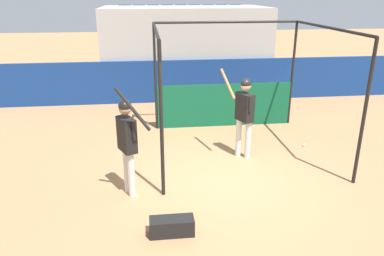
{
  "coord_description": "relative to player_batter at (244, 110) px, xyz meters",
  "views": [
    {
      "loc": [
        -1.44,
        -6.65,
        3.62
      ],
      "look_at": [
        -0.59,
        0.38,
        1.01
      ],
      "focal_mm": 35.0,
      "sensor_mm": 36.0,
      "label": 1
    }
  ],
  "objects": [
    {
      "name": "player_waiting",
      "position": [
        -2.51,
        -1.41,
        0.0
      ],
      "size": [
        0.63,
        0.64,
        2.16
      ],
      "rotation": [
        0.0,
        0.0,
        -1.13
      ],
      "color": "silver",
      "rests_on": "ground"
    },
    {
      "name": "baseball",
      "position": [
        1.67,
        0.41,
        -1.09
      ],
      "size": [
        0.07,
        0.07,
        0.07
      ],
      "color": "white",
      "rests_on": "ground"
    },
    {
      "name": "equipment_bag",
      "position": [
        -1.82,
        -2.75,
        -0.99
      ],
      "size": [
        0.7,
        0.28,
        0.28
      ],
      "color": "black",
      "rests_on": "ground"
    },
    {
      "name": "outfield_wall",
      "position": [
        -0.67,
        4.78,
        -0.41
      ],
      "size": [
        24.0,
        0.12,
        1.43
      ],
      "color": "navy",
      "rests_on": "ground"
    },
    {
      "name": "ground_plane",
      "position": [
        -0.67,
        -1.08,
        -1.13
      ],
      "size": [
        60.0,
        60.0,
        0.0
      ],
      "primitive_type": "plane",
      "color": "#A8754C"
    },
    {
      "name": "batting_cage",
      "position": [
        0.01,
        1.48,
        0.09
      ],
      "size": [
        3.87,
        3.72,
        2.89
      ],
      "color": "black",
      "rests_on": "ground"
    },
    {
      "name": "bleacher_section",
      "position": [
        -0.67,
        6.45,
        0.42
      ],
      "size": [
        5.95,
        3.2,
        3.11
      ],
      "color": "#9E9E99",
      "rests_on": "ground"
    },
    {
      "name": "player_batter",
      "position": [
        0.0,
        0.0,
        0.0
      ],
      "size": [
        0.68,
        0.76,
        1.98
      ],
      "rotation": [
        0.0,
        0.0,
        1.97
      ],
      "color": "silver",
      "rests_on": "ground"
    }
  ]
}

